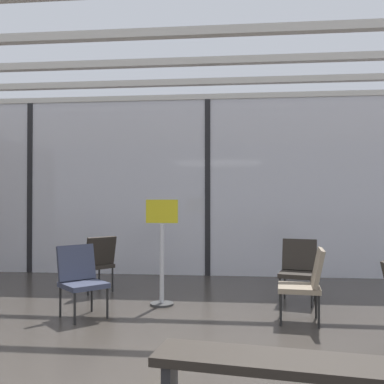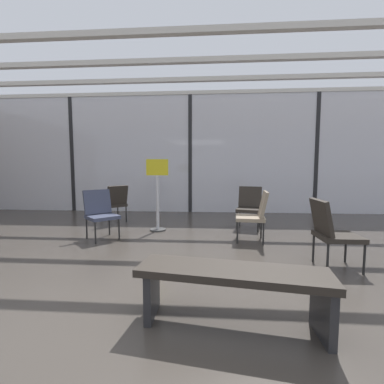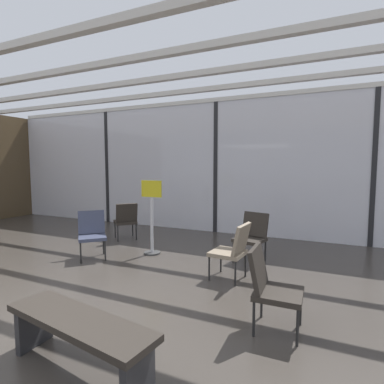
% 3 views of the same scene
% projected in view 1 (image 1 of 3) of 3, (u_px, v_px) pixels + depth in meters
% --- Properties ---
extents(glass_curtain_wall, '(14.00, 0.08, 3.32)m').
position_uv_depth(glass_curtain_wall, '(208.00, 187.00, 8.34)').
color(glass_curtain_wall, silver).
rests_on(glass_curtain_wall, ground).
extents(window_mullion_0, '(0.10, 0.12, 3.32)m').
position_uv_depth(window_mullion_0, '(31.00, 188.00, 8.70)').
color(window_mullion_0, black).
rests_on(window_mullion_0, ground).
extents(window_mullion_1, '(0.10, 0.12, 3.32)m').
position_uv_depth(window_mullion_1, '(208.00, 187.00, 8.34)').
color(window_mullion_1, black).
rests_on(window_mullion_1, ground).
extents(ceiling_slats, '(13.72, 6.72, 0.10)m').
position_uv_depth(ceiling_slats, '(189.00, 32.00, 5.08)').
color(ceiling_slats, beige).
rests_on(ceiling_slats, glass_curtain_wall).
extents(parked_airplane, '(13.49, 4.13, 4.13)m').
position_uv_depth(parked_airplane, '(249.00, 178.00, 13.19)').
color(parked_airplane, silver).
rests_on(parked_airplane, ground).
extents(lounge_chair_0, '(0.71, 0.71, 0.87)m').
position_uv_depth(lounge_chair_0, '(97.00, 260.00, 6.84)').
color(lounge_chair_0, '#28231E').
rests_on(lounge_chair_0, ground).
extents(lounge_chair_1, '(0.60, 0.63, 0.87)m').
position_uv_depth(lounge_chair_1, '(298.00, 267.00, 6.21)').
color(lounge_chair_1, '#28231E').
rests_on(lounge_chair_1, ground).
extents(lounge_chair_3, '(0.71, 0.71, 0.87)m').
position_uv_depth(lounge_chair_3, '(81.00, 276.00, 5.46)').
color(lounge_chair_3, '#33384C').
rests_on(lounge_chair_3, ground).
extents(lounge_chair_4, '(0.57, 0.53, 0.87)m').
position_uv_depth(lounge_chair_4, '(307.00, 280.00, 5.19)').
color(lounge_chair_4, '#7F705B').
rests_on(lounge_chair_4, ground).
extents(waiting_bench, '(1.54, 0.61, 0.47)m').
position_uv_depth(waiting_bench, '(272.00, 374.00, 2.76)').
color(waiting_bench, '#28231E').
rests_on(waiting_bench, ground).
extents(info_sign, '(0.44, 0.32, 1.44)m').
position_uv_depth(info_sign, '(162.00, 255.00, 6.02)').
color(info_sign, '#333333').
rests_on(info_sign, ground).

